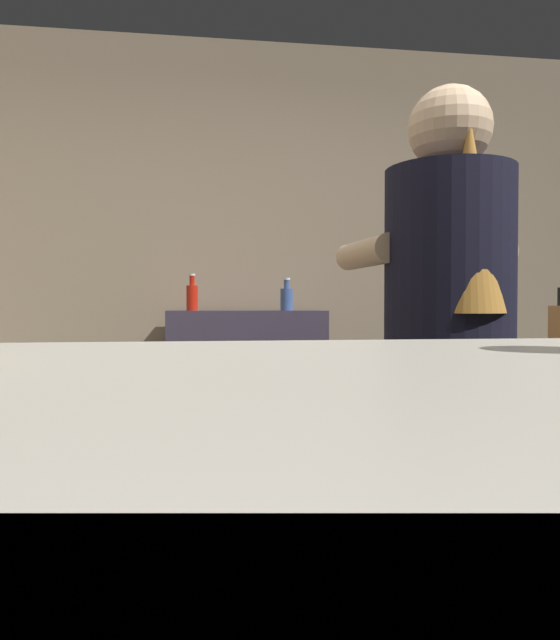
{
  "coord_description": "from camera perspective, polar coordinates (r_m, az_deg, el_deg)",
  "views": [
    {
      "loc": [
        -0.34,
        -1.37,
        1.13
      ],
      "look_at": [
        -0.25,
        -0.75,
        1.12
      ],
      "focal_mm": 33.28,
      "sensor_mm": 36.0,
      "label": 1
    }
  ],
  "objects": [
    {
      "name": "wall_back",
      "position": [
        3.59,
        -2.71,
        4.85
      ],
      "size": [
        5.2,
        0.1,
        2.7
      ],
      "primitive_type": "cube",
      "color": "gray",
      "rests_on": "ground"
    },
    {
      "name": "prep_counter",
      "position": [
        2.17,
        11.24,
        -16.53
      ],
      "size": [
        2.1,
        0.6,
        0.93
      ],
      "primitive_type": "cube",
      "color": "#4E3F36",
      "rests_on": "ground"
    },
    {
      "name": "back_shelf",
      "position": [
        3.35,
        -3.29,
        -8.57
      ],
      "size": [
        0.87,
        0.36,
        1.11
      ],
      "primitive_type": "cube",
      "color": "#383140",
      "rests_on": "ground"
    },
    {
      "name": "bartender",
      "position": [
        1.64,
        15.99,
        -3.56
      ],
      "size": [
        0.44,
        0.52,
        1.71
      ],
      "rotation": [
        0.0,
        0.0,
        1.65
      ],
      "color": "#2D3135",
      "rests_on": "ground"
    },
    {
      "name": "mixing_bowl",
      "position": [
        1.98,
        3.09,
        -3.69
      ],
      "size": [
        0.18,
        0.18,
        0.05
      ],
      "primitive_type": "cylinder",
      "color": "silver",
      "rests_on": "prep_counter"
    },
    {
      "name": "chefs_knife",
      "position": [
        2.13,
        18.4,
        -3.97
      ],
      "size": [
        0.24,
        0.06,
        0.01
      ],
      "primitive_type": "cube",
      "rotation": [
        0.0,
        0.0,
        0.13
      ],
      "color": "silver",
      "rests_on": "prep_counter"
    },
    {
      "name": "bottle_hot_sauce",
      "position": [
        3.26,
        -8.44,
        2.26
      ],
      "size": [
        0.06,
        0.06,
        0.2
      ],
      "color": "red",
      "rests_on": "back_shelf"
    },
    {
      "name": "bottle_vinegar",
      "position": [
        3.27,
        0.65,
        2.13
      ],
      "size": [
        0.07,
        0.07,
        0.18
      ],
      "color": "#3C5792",
      "rests_on": "back_shelf"
    }
  ]
}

